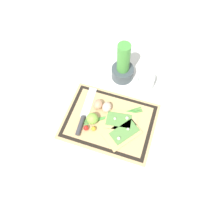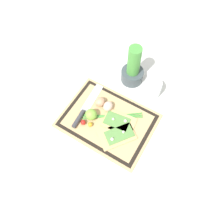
{
  "view_description": "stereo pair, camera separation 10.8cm",
  "coord_description": "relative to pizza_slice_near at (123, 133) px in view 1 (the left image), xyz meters",
  "views": [
    {
      "loc": [
        0.15,
        -0.42,
        0.99
      ],
      "look_at": [
        0.0,
        0.04,
        0.03
      ],
      "focal_mm": 35.0,
      "sensor_mm": 36.0,
      "label": 1
    },
    {
      "loc": [
        0.25,
        -0.38,
        0.99
      ],
      "look_at": [
        0.0,
        0.04,
        0.03
      ],
      "focal_mm": 35.0,
      "sensor_mm": 36.0,
      "label": 2
    }
  ],
  "objects": [
    {
      "name": "pizza_slice_far",
      "position": [
        -0.03,
        0.06,
        0.0
      ],
      "size": [
        0.17,
        0.12,
        0.02
      ],
      "color": "tan",
      "rests_on": "cutting_board"
    },
    {
      "name": "cherry_tomato_yellow",
      "position": [
        -0.14,
        -0.02,
        0.01
      ],
      "size": [
        0.02,
        0.02,
        0.02
      ],
      "primitive_type": "sphere",
      "color": "gold",
      "rests_on": "cutting_board"
    },
    {
      "name": "egg_pink",
      "position": [
        -0.11,
        0.1,
        0.02
      ],
      "size": [
        0.05,
        0.05,
        0.05
      ],
      "primitive_type": "ellipsoid",
      "color": "beige",
      "rests_on": "cutting_board"
    },
    {
      "name": "pizza_slice_near",
      "position": [
        0.0,
        0.0,
        0.0
      ],
      "size": [
        0.19,
        0.2,
        0.02
      ],
      "color": "tan",
      "rests_on": "cutting_board"
    },
    {
      "name": "knife",
      "position": [
        -0.21,
        0.02,
        0.0
      ],
      "size": [
        0.05,
        0.28,
        0.02
      ],
      "color": "silver",
      "rests_on": "cutting_board"
    },
    {
      "name": "lime",
      "position": [
        -0.16,
        0.02,
        0.02
      ],
      "size": [
        0.06,
        0.06,
        0.06
      ],
      "primitive_type": "sphere",
      "color": "#7FB742",
      "rests_on": "cutting_board"
    },
    {
      "name": "sauce_jar",
      "position": [
        0.03,
        0.3,
        0.03
      ],
      "size": [
        0.09,
        0.09,
        0.11
      ],
      "color": "silver",
      "rests_on": "ground_plane"
    },
    {
      "name": "cherry_tomato_red",
      "position": [
        -0.17,
        -0.03,
        0.01
      ],
      "size": [
        0.03,
        0.03,
        0.03
      ],
      "primitive_type": "sphere",
      "color": "red",
      "rests_on": "cutting_board"
    },
    {
      "name": "ground_plane",
      "position": [
        -0.08,
        0.05,
        -0.02
      ],
      "size": [
        6.0,
        6.0,
        0.0
      ],
      "primitive_type": "plane",
      "color": "silver"
    },
    {
      "name": "scallion_bunch",
      "position": [
        -0.07,
        0.08,
        -0.0
      ],
      "size": [
        0.27,
        0.18,
        0.01
      ],
      "color": "#47933D",
      "rests_on": "cutting_board"
    },
    {
      "name": "egg_brown",
      "position": [
        -0.16,
        0.1,
        0.02
      ],
      "size": [
        0.05,
        0.05,
        0.05
      ],
      "primitive_type": "ellipsoid",
      "color": "tan",
      "rests_on": "cutting_board"
    },
    {
      "name": "herb_pot",
      "position": [
        -0.1,
        0.33,
        0.06
      ],
      "size": [
        0.12,
        0.12,
        0.24
      ],
      "color": "#3D474C",
      "rests_on": "ground_plane"
    },
    {
      "name": "cutting_board",
      "position": [
        -0.08,
        0.05,
        -0.01
      ],
      "size": [
        0.45,
        0.33,
        0.02
      ],
      "color": "tan",
      "rests_on": "ground_plane"
    }
  ]
}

